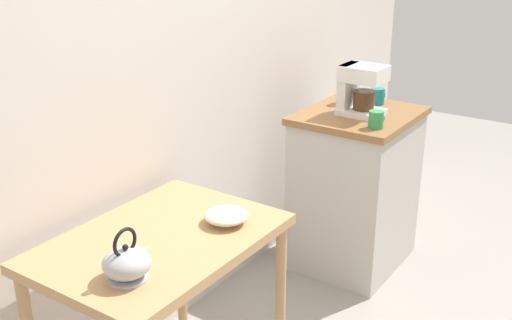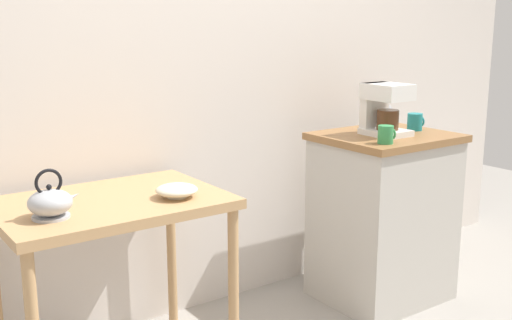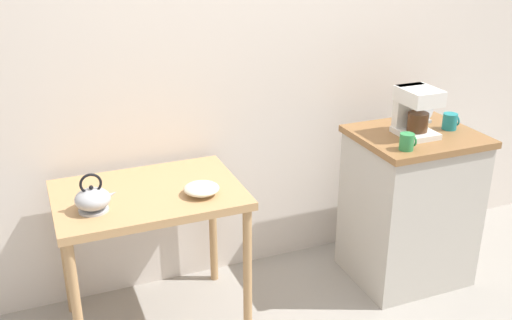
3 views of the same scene
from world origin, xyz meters
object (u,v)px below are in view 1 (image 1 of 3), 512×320
at_px(bowl_stoneware, 226,216).
at_px(teakettle, 127,263).
at_px(table_clock, 347,92).
at_px(mug_dark_teal, 378,96).
at_px(mug_tall_green, 376,119).
at_px(coffee_maker, 359,88).

bearing_deg(bowl_stoneware, teakettle, 177.26).
relative_size(teakettle, table_clock, 1.37).
bearing_deg(table_clock, bowl_stoneware, -172.53).
xyz_separation_m(teakettle, mug_dark_teal, (1.93, 0.00, 0.11)).
bearing_deg(bowl_stoneware, mug_tall_green, -7.82).
bearing_deg(teakettle, bowl_stoneware, -2.74).
bearing_deg(teakettle, mug_tall_green, -6.20).
bearing_deg(mug_dark_teal, mug_tall_green, -157.08).
distance_m(bowl_stoneware, table_clock, 1.39).
relative_size(coffee_maker, mug_dark_teal, 2.90).
xyz_separation_m(coffee_maker, table_clock, (0.16, 0.15, -0.08)).
distance_m(bowl_stoneware, coffee_maker, 1.23).
bearing_deg(mug_dark_teal, coffee_maker, 178.36).
xyz_separation_m(teakettle, coffee_maker, (1.70, 0.01, 0.21)).
bearing_deg(mug_tall_green, table_clock, 44.31).
height_order(bowl_stoneware, coffee_maker, coffee_maker).
height_order(coffee_maker, table_clock, coffee_maker).
bearing_deg(teakettle, mug_dark_teal, 0.11).
height_order(teakettle, table_clock, table_clock).
xyz_separation_m(bowl_stoneware, mug_tall_green, (1.04, -0.14, 0.14)).
relative_size(mug_dark_teal, mug_tall_green, 1.04).
relative_size(bowl_stoneware, teakettle, 0.87).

